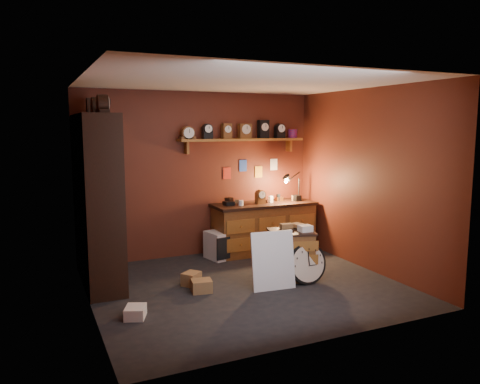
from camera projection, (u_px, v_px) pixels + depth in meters
The scene contains 11 objects.
floor at pixel (246, 286), 6.32m from camera, with size 4.00×4.00×0.00m, color black.
room_shell at pixel (246, 158), 6.19m from camera, with size 4.02×3.62×2.71m.
shelving_unit at pixel (95, 193), 6.29m from camera, with size 0.47×1.60×2.58m.
workbench at pixel (264, 225), 8.00m from camera, with size 1.78×0.66×1.36m.
low_cabinet at pixel (291, 253), 6.57m from camera, with size 0.73×0.66×0.78m.
big_round_clock at pixel (307, 264), 6.39m from camera, with size 0.57×0.18×0.57m.
white_panel at pixel (273, 288), 6.23m from camera, with size 0.59×0.03×0.79m, color silver.
mini_fridge at pixel (221, 245), 7.63m from camera, with size 0.51×0.53×0.45m.
floor_box_a at pixel (202, 286), 6.08m from camera, with size 0.26×0.22×0.16m, color olive.
floor_box_b at pixel (135, 312), 5.26m from camera, with size 0.22×0.26×0.13m, color white.
floor_box_c at pixel (191, 279), 6.34m from camera, with size 0.24×0.20×0.18m, color olive.
Camera 1 is at (-2.58, -5.50, 2.13)m, focal length 35.00 mm.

